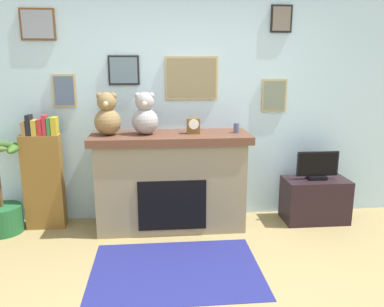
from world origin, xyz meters
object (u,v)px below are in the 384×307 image
Objects in this scene: tv_stand at (315,200)px; teddy_bear_cream at (107,116)px; teddy_bear_tan at (145,116)px; potted_plant at (2,205)px; mantel_clock at (193,126)px; television at (317,166)px; fireplace at (171,180)px; bookshelf at (43,176)px; candle_jar at (236,128)px.

teddy_bear_cream reaches higher than tv_stand.
teddy_bear_cream is at bearing -180.00° from teddy_bear_tan.
teddy_bear_tan reaches higher than potted_plant.
mantel_clock is at bearing -179.65° from tv_stand.
tv_stand is at bearing 0.19° from teddy_bear_cream.
potted_plant reaches higher than television.
fireplace is at bearing 0.26° from potted_plant.
teddy_bear_cream reaches higher than fireplace.
teddy_bear_cream is (0.73, -0.11, 0.66)m from bookshelf.
mantel_clock is at bearing -0.12° from teddy_bear_tan.
bookshelf is 1.26× the size of potted_plant.
television is at bearing 0.30° from mantel_clock.
fireplace is at bearing 179.63° from tv_stand.
candle_jar is at bearing -0.22° from potted_plant.
teddy_bear_cream is 1.00× the size of teddy_bear_tan.
mantel_clock is at bearing -179.70° from television.
fireplace is 1.81m from potted_plant.
tv_stand is (1.64, -0.01, -0.28)m from fireplace.
television is 2.00m from teddy_bear_tan.
teddy_bear_cream is at bearing 179.93° from mantel_clock.
tv_stand is 1.61× the size of teddy_bear_cream.
potted_plant is at bearing -167.03° from bookshelf.
television is at bearing -90.00° from tv_stand.
fireplace is 10.33× the size of mantel_clock.
mantel_clock is (1.62, -0.11, 0.55)m from bookshelf.
teddy_bear_tan is at bearing 179.88° from mantel_clock.
potted_plant is at bearing 179.68° from mantel_clock.
teddy_bear_cream is (-0.65, -0.02, 0.72)m from fireplace.
mantel_clock is at bearing -179.80° from candle_jar.
television is at bearing -0.42° from fireplace.
potted_plant is 2.20m from mantel_clock.
fireplace is 1.69× the size of potted_plant.
potted_plant is 1.39× the size of tv_stand.
television reaches higher than tv_stand.
teddy_bear_cream is at bearing -178.38° from fireplace.
fireplace is 0.76m from teddy_bear_tan.
bookshelf is at bearing 177.05° from candle_jar.
bookshelf is 3.04m from tv_stand.
potted_plant is 9.37× the size of candle_jar.
bookshelf is at bearing 176.28° from fireplace.
potted_plant is 1.80m from teddy_bear_tan.
tv_stand is at bearing 90.00° from television.
potted_plant is at bearing -179.74° from fireplace.
teddy_bear_tan reaches higher than bookshelf.
fireplace is at bearing 179.58° from television.
tv_stand is at bearing 0.23° from teddy_bear_tan.
television is (0.00, -0.00, 0.40)m from tv_stand.
mantel_clock reaches higher than tv_stand.
mantel_clock is at bearing -3.85° from bookshelf.
tv_stand is 1.51× the size of television.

